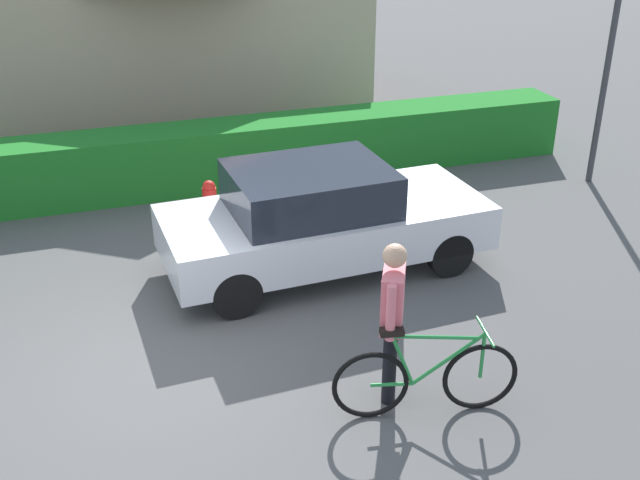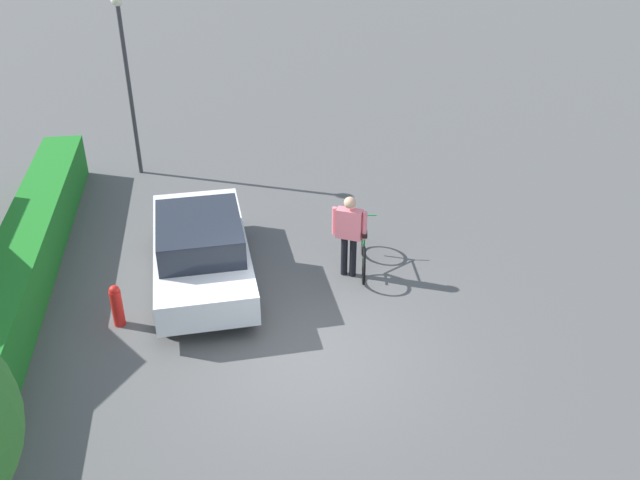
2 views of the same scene
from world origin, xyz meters
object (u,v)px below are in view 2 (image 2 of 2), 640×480
at_px(street_lamp, 126,63).
at_px(bicycle, 364,249).
at_px(person_rider, 349,230).
at_px(parked_car_near, 201,249).
at_px(fire_hydrant, 117,305).

bearing_deg(street_lamp, bicycle, -138.25).
height_order(bicycle, street_lamp, street_lamp).
relative_size(bicycle, street_lamp, 0.41).
bearing_deg(person_rider, parked_car_near, 85.65).
relative_size(bicycle, fire_hydrant, 2.19).
bearing_deg(parked_car_near, bicycle, -89.71).
distance_m(parked_car_near, bicycle, 3.13).
distance_m(person_rider, street_lamp, 7.15).
relative_size(parked_car_near, person_rider, 2.50).
bearing_deg(fire_hydrant, person_rider, -77.33).
relative_size(parked_car_near, street_lamp, 0.97).
relative_size(parked_car_near, bicycle, 2.37).
relative_size(bicycle, person_rider, 1.05).
xyz_separation_m(bicycle, fire_hydrant, (-1.18, 4.58, 0.01)).
height_order(person_rider, fire_hydrant, person_rider).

